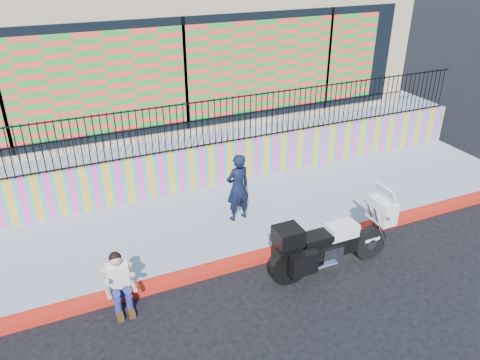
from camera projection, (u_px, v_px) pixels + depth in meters
ground at (255, 261)px, 9.56m from camera, size 90.00×90.00×0.00m
red_curb at (255, 258)px, 9.53m from camera, size 16.00×0.30×0.15m
sidewalk at (225, 219)px, 10.87m from camera, size 16.00×3.00×0.15m
mural_wall at (201, 167)px, 11.88m from camera, size 16.00×0.20×1.10m
metal_fence at (199, 125)px, 11.36m from camera, size 15.80×0.04×1.20m
elevated_platform at (151, 110)px, 16.07m from camera, size 16.00×10.00×1.25m
storefront_building at (145, 33)px, 14.69m from camera, size 14.00×8.06×4.00m
police_motorcycle at (330, 241)px, 9.01m from camera, size 2.60×0.86×1.62m
police_officer at (238, 188)px, 10.38m from camera, size 0.63×0.47×1.60m
seated_man at (120, 287)px, 8.16m from camera, size 0.54×0.71×1.06m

